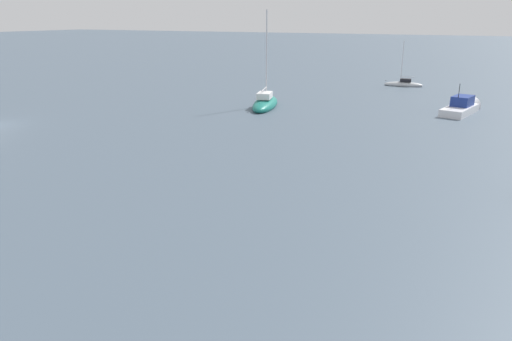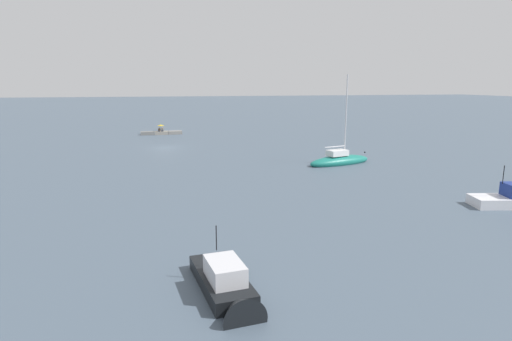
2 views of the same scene
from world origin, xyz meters
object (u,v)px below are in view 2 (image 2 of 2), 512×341
at_px(person_seated_brown_right, 159,130).
at_px(motorboat_black_far, 228,289).
at_px(person_seated_grey_left, 162,130).
at_px(umbrella_open_yellow, 161,125).
at_px(sailboat_teal_far, 340,161).

height_order(person_seated_brown_right, motorboat_black_far, motorboat_black_far).
height_order(person_seated_grey_left, motorboat_black_far, motorboat_black_far).
height_order(umbrella_open_yellow, motorboat_black_far, motorboat_black_far).
bearing_deg(umbrella_open_yellow, person_seated_grey_left, -173.93).
xyz_separation_m(person_seated_grey_left, person_seated_brown_right, (0.56, 0.13, 0.00)).
distance_m(umbrella_open_yellow, motorboat_black_far, 62.86).
height_order(person_seated_grey_left, person_seated_brown_right, same).
bearing_deg(person_seated_brown_right, umbrella_open_yellow, -152.32).
xyz_separation_m(umbrella_open_yellow, motorboat_black_far, (-1.16, 62.84, -1.34)).
relative_size(person_seated_grey_left, person_seated_brown_right, 1.00).
bearing_deg(sailboat_teal_far, person_seated_brown_right, -166.56).
bearing_deg(person_seated_brown_right, sailboat_teal_far, 127.19).
bearing_deg(person_seated_grey_left, motorboat_black_far, 98.62).
relative_size(sailboat_teal_far, motorboat_black_far, 1.70).
bearing_deg(motorboat_black_far, person_seated_grey_left, -95.48).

